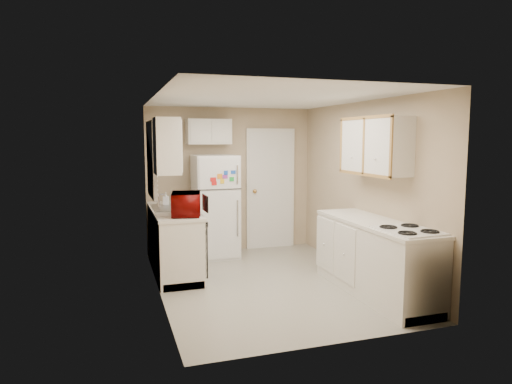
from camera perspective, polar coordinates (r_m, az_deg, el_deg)
name	(u,v)px	position (r m, az deg, el deg)	size (l,w,h in m)	color
floor	(268,283)	(6.15, 1.45, -11.24)	(3.80, 3.80, 0.00)	#ACA89A
ceiling	(268,98)	(5.86, 1.52, 11.66)	(3.80, 3.80, 0.00)	white
wall_left	(158,197)	(5.58, -12.20, -0.59)	(3.80, 3.80, 0.00)	tan
wall_right	(363,189)	(6.48, 13.25, 0.39)	(3.80, 3.80, 0.00)	tan
wall_back	(231,180)	(7.69, -3.19, 1.54)	(2.80, 2.80, 0.00)	tan
wall_front	(338,217)	(4.16, 10.18, -3.04)	(2.80, 2.80, 0.00)	tan
left_counter	(174,240)	(6.63, -10.22, -5.97)	(0.60, 1.80, 0.90)	silver
dishwasher	(202,246)	(6.09, -6.74, -6.67)	(0.03, 0.58, 0.72)	black
sink	(172,210)	(6.70, -10.46, -2.27)	(0.54, 0.74, 0.16)	gray
microwave	(186,204)	(5.98, -8.72, -1.48)	(0.30, 0.53, 0.36)	#7B0705
soap_bottle	(166,198)	(6.95, -11.20, -0.79)	(0.09, 0.09, 0.19)	silver
window_blinds	(152,159)	(6.60, -12.85, 4.00)	(0.10, 0.98, 1.08)	silver
upper_cabinet_left	(167,146)	(5.78, -11.08, 5.65)	(0.30, 0.45, 0.70)	silver
refrigerator	(215,206)	(7.30, -5.11, -1.80)	(0.67, 0.65, 1.63)	silver
cabinet_over_fridge	(209,132)	(7.43, -5.95, 7.51)	(0.70, 0.30, 0.40)	silver
interior_door	(270,189)	(7.88, 1.82, 0.36)	(0.86, 0.06, 2.08)	silver
right_counter	(374,258)	(5.79, 14.59, -7.96)	(0.60, 2.00, 0.90)	silver
stove	(407,275)	(5.33, 18.33, -9.83)	(0.55, 0.68, 0.82)	silver
upper_cabinet_right	(375,146)	(5.94, 14.66, 5.58)	(0.30, 1.20, 0.70)	silver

